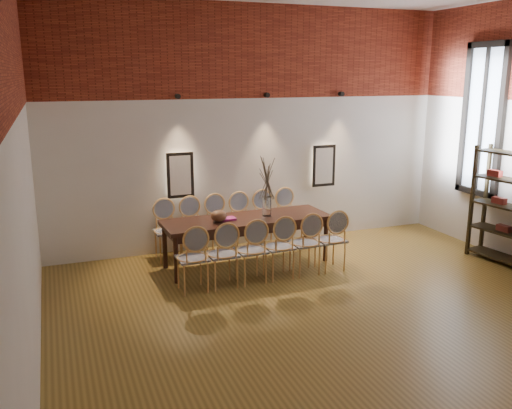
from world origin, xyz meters
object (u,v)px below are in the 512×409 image
object	(u,v)px
chair_near_e	(305,243)
vase	(267,206)
chair_far_c	(219,225)
chair_near_d	(278,247)
chair_far_f	(289,218)
book	(227,219)
chair_near_f	(330,240)
bowl	(219,216)
shelving_rack	(504,206)
dining_table	(247,241)
chair_far_d	(243,223)
chair_near_c	(251,250)
chair_far_a	(168,231)
chair_far_b	(194,228)
chair_near_b	(222,254)
chair_far_e	(267,220)
chair_near_a	(192,258)

from	to	relation	value
chair_near_e	vase	bearing A→B (deg)	113.81
vase	chair_far_c	bearing A→B (deg)	130.48
chair_near_e	chair_far_c	bearing A→B (deg)	121.73
chair_near_d	chair_far_f	size ratio (longest dim) A/B	1.00
chair_far_f	book	xyz separation A→B (m)	(-1.37, -0.73, 0.30)
chair_near_d	vase	size ratio (longest dim) A/B	3.13
chair_far_f	vase	bearing A→B (deg)	43.34
chair_far_c	chair_near_f	bearing A→B (deg)	132.85
bowl	shelving_rack	size ratio (longest dim) A/B	0.13
dining_table	chair_far_d	distance (m)	0.73
vase	book	xyz separation A→B (m)	(-0.66, -0.01, -0.14)
chair_near_f	dining_table	bearing A→B (deg)	147.11
chair_far_f	chair_near_e	bearing A→B (deg)	72.82
chair_near_c	chair_near_d	distance (m)	0.43
chair_near_d	chair_far_d	world-z (taller)	same
chair_near_f	book	bearing A→B (deg)	153.10
chair_far_c	chair_near_e	bearing A→B (deg)	121.73
chair_far_a	vase	bearing A→B (deg)	153.80
chair_far_b	book	bearing A→B (deg)	115.33
chair_near_d	shelving_rack	bearing A→B (deg)	-11.39
chair_near_b	shelving_rack	size ratio (longest dim) A/B	0.52
chair_near_d	chair_far_a	size ratio (longest dim) A/B	1.00
bowl	chair_far_d	bearing A→B (deg)	49.48
dining_table	shelving_rack	distance (m)	4.03
chair_near_f	chair_far_b	distance (m)	2.21
dining_table	chair_near_e	distance (m)	0.95
chair_far_a	shelving_rack	distance (m)	5.26
chair_near_b	vase	world-z (taller)	vase
chair_near_c	bowl	distance (m)	0.78
chair_near_b	chair_near_c	xyz separation A→B (m)	(0.43, 0.01, 0.00)
chair_near_f	chair_far_e	bearing A→B (deg)	107.18
vase	book	bearing A→B (deg)	-179.22
chair_near_f	chair_far_a	distance (m)	2.55
chair_near_b	bowl	xyz separation A→B (m)	(0.15, 0.65, 0.37)
dining_table	chair_near_d	distance (m)	0.73
chair_near_b	chair_far_e	xyz separation A→B (m)	(1.24, 1.43, 0.00)
chair_far_b	shelving_rack	distance (m)	4.88
chair_near_b	vase	bearing A→B (deg)	35.27
chair_near_a	shelving_rack	world-z (taller)	shelving_rack
chair_near_c	chair_far_b	xyz separation A→B (m)	(-0.48, 1.37, 0.00)
chair_far_a	chair_far_e	size ratio (longest dim) A/B	1.00
chair_near_b	dining_table	bearing A→B (deg)	47.15
chair_near_e	chair_far_f	bearing A→B (deg)	72.82
chair_near_b	chair_far_f	bearing A→B (deg)	38.96
chair_near_f	vase	bearing A→B (deg)	136.66
chair_near_e	shelving_rack	xyz separation A→B (m)	(3.12, -0.60, 0.43)
chair_far_f	chair_near_c	bearing A→B (deg)	47.15
chair_near_c	chair_far_d	distance (m)	1.45
dining_table	chair_far_a	bearing A→B (deg)	147.11
book	chair_near_a	bearing A→B (deg)	-134.73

